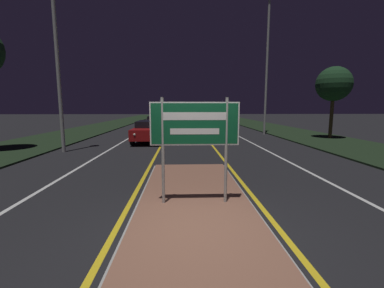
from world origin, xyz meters
TOP-DOWN VIEW (x-y plane):
  - ground_plane at (0.00, 0.00)m, footprint 160.00×160.00m
  - median_island at (0.00, 1.33)m, footprint 2.69×8.03m
  - verge_left at (-9.50, 20.00)m, footprint 5.00×100.00m
  - verge_right at (9.50, 20.00)m, footprint 5.00×100.00m
  - centre_line_yellow_left at (-1.53, 25.00)m, footprint 0.12×70.00m
  - centre_line_yellow_right at (1.53, 25.00)m, footprint 0.12×70.00m
  - lane_line_white_left at (-4.20, 25.00)m, footprint 0.12×70.00m
  - lane_line_white_right at (4.20, 25.00)m, footprint 0.12×70.00m
  - edge_line_white_left at (-7.20, 25.00)m, footprint 0.10×70.00m
  - edge_line_white_right at (7.20, 25.00)m, footprint 0.10×70.00m
  - highway_sign at (0.00, 1.32)m, footprint 1.98×0.07m
  - streetlight_left_near at (-6.34, 8.88)m, footprint 0.55×0.55m
  - streetlight_right_near at (6.62, 16.83)m, footprint 0.44×0.44m
  - car_receding_0 at (2.33, 13.69)m, footprint 1.95×4.78m
  - car_receding_1 at (2.72, 23.58)m, footprint 1.93×4.64m
  - car_receding_2 at (2.68, 33.32)m, footprint 1.91×4.57m
  - car_receding_3 at (6.07, 45.13)m, footprint 1.97×4.59m
  - car_approaching_0 at (-2.43, 12.71)m, footprint 1.94×4.77m
  - car_approaching_1 at (-2.84, 21.24)m, footprint 1.84×4.51m
  - roadside_palm_right at (10.32, 13.51)m, footprint 2.38×2.38m

SIDE VIEW (x-z plane):
  - ground_plane at x=0.00m, z-range 0.00..0.00m
  - centre_line_yellow_left at x=-1.53m, z-range 0.00..0.01m
  - centre_line_yellow_right at x=1.53m, z-range 0.00..0.01m
  - lane_line_white_left at x=-4.20m, z-range 0.00..0.01m
  - lane_line_white_right at x=4.20m, z-range 0.00..0.01m
  - edge_line_white_left at x=-7.20m, z-range 0.00..0.01m
  - edge_line_white_right at x=7.20m, z-range 0.00..0.01m
  - verge_left at x=-9.50m, z-range 0.00..0.08m
  - verge_right at x=9.50m, z-range 0.00..0.08m
  - median_island at x=0.00m, z-range -0.01..0.09m
  - car_approaching_1 at x=-2.84m, z-range 0.03..1.42m
  - car_approaching_0 at x=-2.43m, z-range 0.06..1.43m
  - car_receding_0 at x=2.33m, z-range 0.03..1.46m
  - car_receding_3 at x=6.07m, z-range 0.05..1.48m
  - car_receding_2 at x=2.68m, z-range 0.04..1.51m
  - car_receding_1 at x=2.72m, z-range 0.05..1.59m
  - highway_sign at x=0.00m, z-range 0.60..3.00m
  - roadside_palm_right at x=10.32m, z-range 1.35..6.34m
  - streetlight_left_near at x=-6.34m, z-range 1.42..10.47m
  - streetlight_right_near at x=6.62m, z-range 0.92..11.94m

